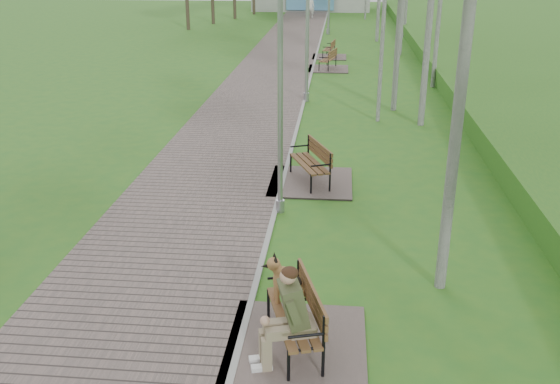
# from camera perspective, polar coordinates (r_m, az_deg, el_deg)

# --- Properties ---
(walkway) EXTENTS (3.50, 67.00, 0.04)m
(walkway) POSITION_cam_1_polar(r_m,az_deg,el_deg) (28.20, -0.68, 10.98)
(walkway) COLOR #60534E
(walkway) RESTS_ON ground
(kerb) EXTENTS (0.10, 67.00, 0.05)m
(kerb) POSITION_cam_1_polar(r_m,az_deg,el_deg) (28.06, 2.94, 10.91)
(kerb) COLOR #999993
(kerb) RESTS_ON ground
(bench_main) EXTENTS (1.92, 2.14, 1.68)m
(bench_main) POSITION_cam_1_polar(r_m,az_deg,el_deg) (8.62, 0.86, -11.56)
(bench_main) COLOR #60534E
(bench_main) RESTS_ON ground
(bench_second) EXTENTS (1.91, 2.13, 1.18)m
(bench_second) POSITION_cam_1_polar(r_m,az_deg,el_deg) (14.61, 2.72, 1.66)
(bench_second) COLOR #60534E
(bench_second) RESTS_ON ground
(bench_third) EXTENTS (1.79, 1.99, 1.10)m
(bench_third) POSITION_cam_1_polar(r_m,az_deg,el_deg) (28.82, 4.38, 11.52)
(bench_third) COLOR #60534E
(bench_third) RESTS_ON ground
(bench_far) EXTENTS (1.68, 1.87, 1.03)m
(bench_far) POSITION_cam_1_polar(r_m,az_deg,el_deg) (32.08, 4.48, 12.51)
(bench_far) COLOR #60534E
(bench_far) RESTS_ON ground
(lamp_post_near) EXTENTS (0.18, 0.18, 4.61)m
(lamp_post_near) POSITION_cam_1_polar(r_m,az_deg,el_deg) (12.37, 0.02, 7.37)
(lamp_post_near) COLOR #919499
(lamp_post_near) RESTS_ON ground
(lamp_post_second) EXTENTS (0.20, 0.20, 5.27)m
(lamp_post_second) POSITION_cam_1_polar(r_m,az_deg,el_deg) (22.24, 2.51, 14.48)
(lamp_post_second) COLOR #919499
(lamp_post_second) RESTS_ON ground
(pedestrian_near) EXTENTS (0.68, 0.52, 1.68)m
(pedestrian_near) POSITION_cam_1_polar(r_m,az_deg,el_deg) (50.32, 2.81, 16.55)
(pedestrian_near) COLOR white
(pedestrian_near) RESTS_ON ground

